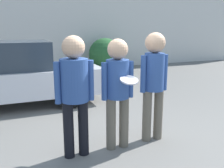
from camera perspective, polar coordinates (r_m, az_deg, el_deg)
The scene contains 7 objects.
ground_plane at distance 4.23m, azimuth 0.34°, elevation -13.36°, with size 56.00×56.00×0.00m, color #66635E.
storefront_building at distance 11.60m, azimuth -15.56°, elevation 13.99°, with size 24.00×0.22×4.40m.
person_left at distance 3.53m, azimuth -8.55°, elevation -0.34°, with size 0.56×0.39×1.76m.
person_middle_with_frisbee at distance 3.76m, azimuth 1.34°, elevation -0.19°, with size 0.52×0.56×1.71m.
person_right at distance 4.09m, azimuth 9.58°, elevation 1.50°, with size 0.49×0.32×1.79m.
parked_car_near at distance 6.55m, azimuth -24.25°, elevation 1.97°, with size 4.71×1.84×1.55m.
shrub at distance 11.38m, azimuth -1.64°, elevation 6.86°, with size 1.45×1.45×1.45m.
Camera 1 is at (-1.47, -3.51, 1.85)m, focal length 40.00 mm.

